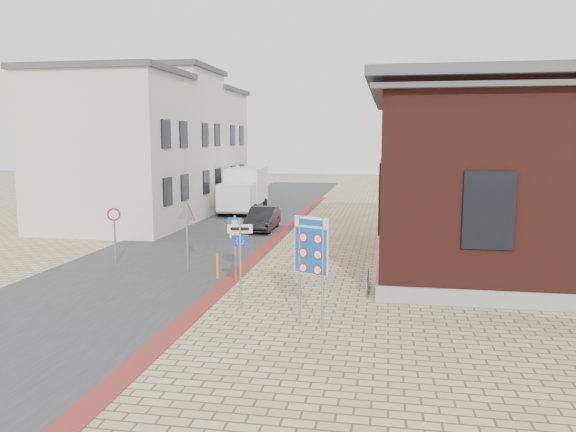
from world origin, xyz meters
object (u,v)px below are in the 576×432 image
Objects in this scene: parking_sign at (235,237)px; essen_sign at (240,249)px; sedan at (263,219)px; border_sign at (311,248)px; box_truck at (244,190)px; bollard at (217,266)px.

essen_sign is at bearing -70.53° from parking_sign.
sedan is 1.43× the size of essen_sign.
border_sign is 1.10× the size of essen_sign.
box_truck is 1.94× the size of border_sign.
sedan is at bearing 93.99° from bollard.
parking_sign is (-1.00, 3.09, -0.23)m from essen_sign.
essen_sign reaches higher than sedan.
parking_sign is at bearing 99.33° from essen_sign.
box_truck is (-2.71, 6.59, 0.86)m from sedan.
parking_sign is at bearing -77.95° from box_truck.
bollard is at bearing 156.06° from border_sign.
border_sign is 2.41m from essen_sign.
essen_sign is at bearing 177.86° from border_sign.
bollard is (3.43, -16.91, -1.03)m from box_truck.
sedan is at bearing 91.43° from essen_sign.
essen_sign is (5.11, -20.14, 0.25)m from box_truck.
parking_sign is 1.26m from bollard.
sedan is 13.81m from essen_sign.
box_truck reaches higher than sedan.
sedan is at bearing 131.69° from border_sign.
essen_sign is at bearing -81.16° from sedan.
border_sign is at bearing -51.43° from parking_sign.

